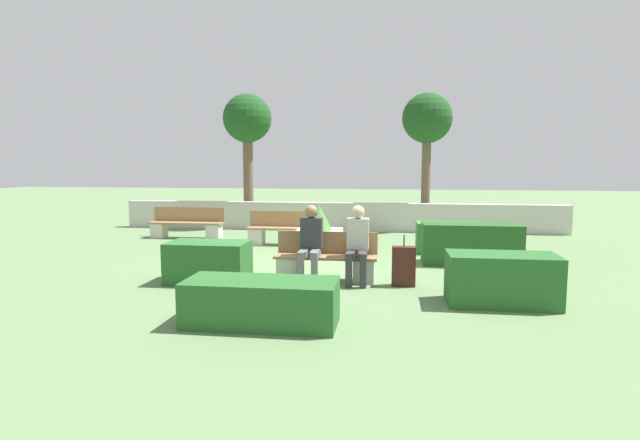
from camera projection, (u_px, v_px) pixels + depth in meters
name	position (u px, v px, depth m)	size (l,w,h in m)	color
ground_plane	(310.00, 267.00, 10.03)	(60.00, 60.00, 0.00)	#607F51
perimeter_wall	(338.00, 217.00, 15.44)	(13.65, 0.30, 0.86)	beige
bench_front	(326.00, 262.00, 8.90)	(1.82, 0.48, 0.85)	#937047
bench_left_side	(187.00, 226.00, 13.89)	(2.07, 0.49, 0.85)	#937047
bench_right_side	(279.00, 232.00, 12.76)	(1.63, 0.49, 0.85)	#937047
person_seated_man	(311.00, 240.00, 8.75)	(0.38, 0.63, 1.35)	slate
person_seated_woman	(357.00, 240.00, 8.64)	(0.38, 0.63, 1.35)	#333338
hedge_block_near_left	(449.00, 238.00, 11.62)	(1.53, 0.71, 0.71)	#3D7A38
hedge_block_near_right	(502.00, 279.00, 7.35)	(1.57, 0.77, 0.76)	#286028
hedge_block_mid_left	(471.00, 244.00, 10.28)	(1.97, 0.76, 0.84)	#235623
hedge_block_mid_right	(261.00, 302.00, 6.45)	(1.97, 0.82, 0.59)	#286028
hedge_block_far_left	(208.00, 262.00, 8.73)	(1.39, 0.79, 0.71)	#286028
planter_corner_left	(319.00, 235.00, 11.48)	(1.04, 1.04, 1.14)	beige
suitcase	(404.00, 266.00, 8.47)	(0.40, 0.19, 0.88)	#471E19
tree_leftmost	(247.00, 123.00, 16.04)	(1.56, 1.56, 4.29)	brown
tree_center_left	(427.00, 122.00, 15.39)	(1.54, 1.54, 4.23)	brown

